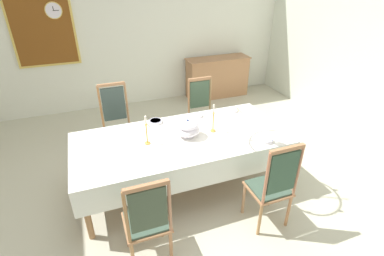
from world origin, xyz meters
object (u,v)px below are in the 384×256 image
mounted_clock (54,10)px  framed_painting (42,27)px  chair_north_a (117,123)px  bowl_near_right (156,121)px  sideboard (217,77)px  soup_tureen (188,128)px  spoon_primary (238,109)px  candlestick_west (147,133)px  chair_north_b (202,111)px  chair_south_a (147,220)px  bowl_far_right (266,140)px  dining_table (181,142)px  chair_south_b (273,185)px  bowl_far_left (198,115)px  bowl_near_left (233,110)px  spoon_secondary (146,123)px  candlestick_east (213,121)px

mounted_clock → framed_painting: (-0.24, 0.01, -0.27)m
chair_north_a → mounted_clock: 2.54m
bowl_near_right → mounted_clock: size_ratio=0.62×
chair_north_a → sideboard: chair_north_a is taller
soup_tureen → mounted_clock: bearing=115.6°
spoon_primary → candlestick_west: bearing=-160.6°
chair_north_b → chair_south_a: bearing=55.4°
chair_south_a → soup_tureen: 1.33m
chair_south_a → sideboard: 4.56m
bowl_near_right → chair_north_a: bearing=132.4°
spoon_primary → mounted_clock: bearing=135.6°
candlestick_west → bowl_far_right: (1.40, -0.46, -0.14)m
dining_table → soup_tureen: (0.09, 0.00, 0.19)m
chair_south_b → candlestick_west: candlestick_west is taller
chair_north_b → bowl_far_left: bearing=61.5°
bowl_near_right → framed_painting: 3.05m
chair_north_a → spoon_primary: chair_north_a is taller
dining_table → framed_painting: bearing=117.9°
chair_south_b → chair_north_b: (-0.00, 2.05, -0.01)m
bowl_near_right → bowl_far_right: 1.51m
chair_south_a → candlestick_west: bearing=76.1°
dining_table → bowl_far_right: bearing=-25.9°
candlestick_west → mounted_clock: (-0.92, 3.03, 1.08)m
bowl_near_left → spoon_primary: 0.11m
bowl_near_right → spoon_secondary: (-0.13, 0.03, -0.02)m
dining_table → bowl_near_right: size_ratio=14.81×
dining_table → chair_south_b: size_ratio=2.37×
chair_south_a → framed_painting: (-0.91, 4.06, 1.17)m
bowl_near_left → bowl_far_right: bowl_far_right is taller
candlestick_east → sideboard: size_ratio=0.27×
chair_north_a → bowl_far_right: 2.23m
bowl_far_left → spoon_secondary: (-0.76, 0.04, -0.01)m
mounted_clock → bowl_near_left: bearing=-47.8°
chair_south_a → candlestick_west: candlestick_west is taller
chair_north_b → framed_painting: (-2.32, 2.01, 1.17)m
candlestick_east → sideboard: bearing=63.8°
candlestick_east → sideboard: candlestick_east is taller
chair_north_b → bowl_far_right: 1.52m
chair_north_a → sideboard: (2.51, 1.75, -0.14)m
dining_table → chair_south_a: bearing=-124.2°
chair_north_a → bowl_near_left: bearing=161.0°
spoon_secondary → framed_painting: bearing=106.9°
bowl_near_left → spoon_primary: bearing=13.9°
dining_table → bowl_far_right: bowl_far_right is taller
dining_table → chair_north_a: (-0.70, 1.03, -0.10)m
candlestick_east → spoon_secondary: bearing=146.1°
bowl_far_left → bowl_near_left: bearing=-3.1°
bowl_near_left → spoon_secondary: size_ratio=0.86×
bowl_near_left → mounted_clock: (-2.34, 2.57, 1.22)m
spoon_secondary → dining_table: bearing=-67.1°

